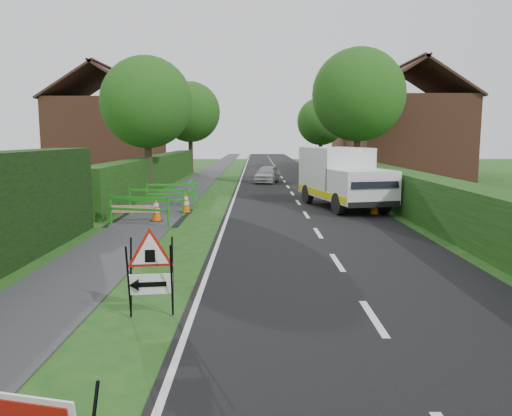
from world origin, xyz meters
name	(u,v)px	position (x,y,z in m)	size (l,w,h in m)	color
ground	(207,346)	(0.00, 0.00, 0.00)	(120.00, 120.00, 0.00)	#164915
road_surface	(278,172)	(2.50, 35.00, 0.00)	(6.00, 90.00, 0.02)	black
footpath	(212,172)	(-3.00, 35.00, 0.01)	(2.00, 90.00, 0.02)	#2D2D30
hedge_west_far	(157,187)	(-5.00, 22.00, 0.00)	(1.00, 24.00, 1.80)	#14380F
hedge_east	(384,200)	(6.50, 16.00, 0.00)	(1.20, 50.00, 1.50)	#14380F
house_west	(109,136)	(-10.00, 30.00, 2.90)	(7.50, 7.40, 7.88)	brown
house_east_a	(407,136)	(11.00, 28.00, 2.90)	(7.50, 7.40, 7.88)	brown
house_east_b	(374,137)	(12.00, 42.00, 2.90)	(7.50, 7.40, 7.88)	brown
tree_nw	(147,103)	(-4.60, 18.00, 4.48)	(4.40, 4.40, 6.70)	#2D2116
tree_ne	(358,95)	(6.40, 22.00, 5.17)	(5.20, 5.20, 7.79)	#2D2116
tree_fw	(190,112)	(-4.60, 34.00, 4.83)	(4.80, 4.80, 7.24)	#2D2116
tree_fe	(321,121)	(6.40, 38.00, 4.22)	(4.20, 4.20, 6.33)	#2D2116
triangle_sign	(148,266)	(-1.02, 1.08, 0.84)	(0.92, 0.92, 1.21)	black
works_van	(342,176)	(4.13, 13.57, 1.27)	(3.24, 5.60, 2.41)	silver
traffic_cone_0	(375,204)	(5.03, 11.67, 0.39)	(0.38, 0.38, 0.79)	black
traffic_cone_1	(375,198)	(5.46, 13.42, 0.39)	(0.38, 0.38, 0.79)	black
traffic_cone_2	(344,192)	(4.59, 15.64, 0.39)	(0.38, 0.38, 0.79)	black
traffic_cone_3	(156,210)	(-2.70, 10.18, 0.39)	(0.38, 0.38, 0.79)	black
traffic_cone_4	(186,203)	(-1.97, 12.08, 0.39)	(0.38, 0.38, 0.79)	black
ped_barrier_0	(139,207)	(-3.05, 9.15, 0.63)	(2.08, 0.85, 1.00)	#1C8A19
ped_barrier_1	(157,198)	(-2.96, 11.55, 0.63)	(2.08, 0.55, 1.00)	#1C8A19
ped_barrier_2	(172,192)	(-2.74, 13.64, 0.63)	(2.08, 0.48, 1.00)	#1C8A19
ped_barrier_3	(190,190)	(-2.12, 14.44, 0.63)	(0.43, 2.07, 1.00)	#1C8A19
redwhite_plank	(133,222)	(-3.48, 10.01, 0.00)	(1.50, 0.04, 0.25)	red
hatchback_car	(267,174)	(1.38, 24.73, 0.55)	(1.29, 3.21, 1.09)	silver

